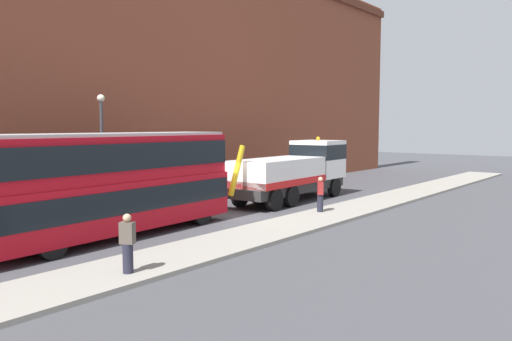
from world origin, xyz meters
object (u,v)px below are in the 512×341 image
(pedestrian_bystander, at_px, (320,195))
(street_lamp, at_px, (102,144))
(recovery_tow_truck, at_px, (295,170))
(pedestrian_onlooker, at_px, (128,244))
(double_decker_bus, at_px, (112,180))

(pedestrian_bystander, distance_m, street_lamp, 10.83)
(pedestrian_bystander, bearing_deg, recovery_tow_truck, -78.19)
(pedestrian_onlooker, bearing_deg, pedestrian_bystander, -21.62)
(pedestrian_bystander, height_order, street_lamp, street_lamp)
(double_decker_bus, distance_m, pedestrian_bystander, 10.08)
(recovery_tow_truck, bearing_deg, pedestrian_bystander, -133.90)
(street_lamp, bearing_deg, recovery_tow_truck, -24.30)
(recovery_tow_truck, distance_m, street_lamp, 10.99)
(recovery_tow_truck, relative_size, street_lamp, 1.75)
(pedestrian_bystander, xyz_separation_m, street_lamp, (-6.67, 8.17, 2.49))
(pedestrian_onlooker, bearing_deg, double_decker_bus, 31.52)
(pedestrian_onlooker, distance_m, pedestrian_bystander, 12.31)
(double_decker_bus, distance_m, pedestrian_onlooker, 5.79)
(recovery_tow_truck, height_order, street_lamp, street_lamp)
(double_decker_bus, height_order, pedestrian_onlooker, double_decker_bus)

